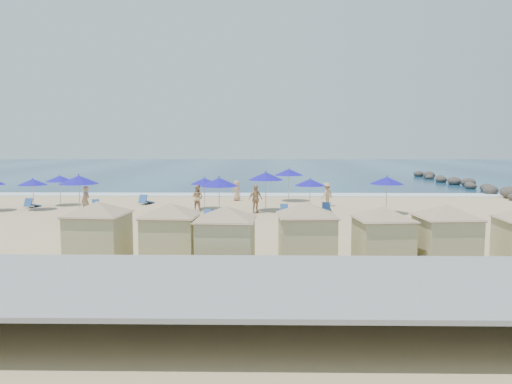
# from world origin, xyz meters

# --- Properties ---
(ground) EXTENTS (160.00, 160.00, 0.00)m
(ground) POSITION_xyz_m (0.00, 0.00, 0.00)
(ground) COLOR tan
(ground) RESTS_ON ground
(ocean) EXTENTS (160.00, 80.00, 0.06)m
(ocean) POSITION_xyz_m (0.00, 55.00, 0.03)
(ocean) COLOR navy
(ocean) RESTS_ON ground
(surf_line) EXTENTS (160.00, 2.50, 0.08)m
(surf_line) POSITION_xyz_m (0.00, 15.50, 0.04)
(surf_line) COLOR white
(surf_line) RESTS_ON ground
(seawall) EXTENTS (160.00, 6.10, 1.22)m
(seawall) POSITION_xyz_m (0.00, -13.50, 0.65)
(seawall) COLOR gray
(seawall) RESTS_ON ground
(rock_jetty) EXTENTS (2.56, 26.66, 0.96)m
(rock_jetty) POSITION_xyz_m (24.01, 24.90, 0.36)
(rock_jetty) COLOR #2D2826
(rock_jetty) RESTS_ON ground
(trash_bin) EXTENTS (0.84, 0.84, 0.74)m
(trash_bin) POSITION_xyz_m (5.29, -5.85, 0.37)
(trash_bin) COLOR black
(trash_bin) RESTS_ON ground
(cabana_0) EXTENTS (4.37, 4.37, 2.75)m
(cabana_0) POSITION_xyz_m (-2.87, -9.08, 1.58)
(cabana_0) COLOR tan
(cabana_0) RESTS_ON ground
(cabana_1) EXTENTS (4.26, 4.26, 2.67)m
(cabana_1) POSITION_xyz_m (-0.11, -9.01, 1.53)
(cabana_1) COLOR tan
(cabana_1) RESTS_ON ground
(cabana_2) EXTENTS (4.29, 4.29, 2.70)m
(cabana_2) POSITION_xyz_m (2.07, -10.00, 1.54)
(cabana_2) COLOR tan
(cabana_2) RESTS_ON ground
(cabana_3) EXTENTS (4.36, 4.36, 2.74)m
(cabana_3) POSITION_xyz_m (5.07, -9.18, 1.57)
(cabana_3) COLOR tan
(cabana_3) RESTS_ON ground
(cabana_4) EXTENTS (4.12, 4.12, 2.60)m
(cabana_4) POSITION_xyz_m (7.90, -9.32, 1.49)
(cabana_4) COLOR tan
(cabana_4) RESTS_ON ground
(cabana_5) EXTENTS (4.27, 4.27, 2.69)m
(cabana_5) POSITION_xyz_m (10.26, -9.31, 1.54)
(cabana_5) COLOR tan
(cabana_5) RESTS_ON ground
(umbrella_1) EXTENTS (1.96, 1.96, 2.24)m
(umbrella_1) POSITION_xyz_m (-12.43, 6.07, 1.94)
(umbrella_1) COLOR #A5A8AD
(umbrella_1) RESTS_ON ground
(umbrella_2) EXTENTS (2.01, 2.01, 2.29)m
(umbrella_2) POSITION_xyz_m (-11.54, 8.45, 1.99)
(umbrella_2) COLOR #A5A8AD
(umbrella_2) RESTS_ON ground
(umbrella_3) EXTENTS (2.41, 2.41, 2.74)m
(umbrella_3) POSITION_xyz_m (-7.94, 2.61, 2.38)
(umbrella_3) COLOR #A5A8AD
(umbrella_3) RESTS_ON ground
(umbrella_4) EXTENTS (2.34, 2.34, 2.66)m
(umbrella_4) POSITION_xyz_m (0.76, 1.90, 2.31)
(umbrella_4) COLOR #A5A8AD
(umbrella_4) RESTS_ON ground
(umbrella_5) EXTENTS (1.98, 1.98, 2.26)m
(umbrella_5) POSITION_xyz_m (-0.70, 6.76, 1.96)
(umbrella_5) COLOR #A5A8AD
(umbrella_5) RESTS_ON ground
(umbrella_6) EXTENTS (2.41, 2.41, 2.75)m
(umbrella_6) POSITION_xyz_m (3.57, 5.82, 2.38)
(umbrella_6) COLOR #A5A8AD
(umbrella_6) RESTS_ON ground
(umbrella_7) EXTENTS (2.32, 2.32, 2.64)m
(umbrella_7) POSITION_xyz_m (5.40, 11.35, 2.29)
(umbrella_7) COLOR #A5A8AD
(umbrella_7) RESTS_ON ground
(umbrella_8) EXTENTS (2.07, 2.07, 2.36)m
(umbrella_8) POSITION_xyz_m (6.47, 4.87, 2.05)
(umbrella_8) COLOR #A5A8AD
(umbrella_8) RESTS_ON ground
(umbrella_9) EXTENTS (2.21, 2.21, 2.52)m
(umbrella_9) POSITION_xyz_m (11.45, 4.72, 2.18)
(umbrella_9) COLOR #A5A8AD
(umbrella_9) RESTS_ON ground
(beach_chair_0) EXTENTS (0.80, 1.38, 0.71)m
(beach_chair_0) POSITION_xyz_m (-13.18, 7.32, 0.25)
(beach_chair_0) COLOR #2A549C
(beach_chair_0) RESTS_ON ground
(beach_chair_1) EXTENTS (0.91, 1.22, 0.61)m
(beach_chair_1) POSITION_xyz_m (-8.66, 7.54, 0.21)
(beach_chair_1) COLOR #2A549C
(beach_chair_1) RESTS_ON ground
(beach_chair_2) EXTENTS (1.03, 1.52, 0.77)m
(beach_chair_2) POSITION_xyz_m (-5.45, 9.25, 0.27)
(beach_chair_2) COLOR #2A549C
(beach_chair_2) RESTS_ON ground
(beach_chair_3) EXTENTS (0.96, 1.46, 0.74)m
(beach_chair_3) POSITION_xyz_m (0.25, 1.67, 0.26)
(beach_chair_3) COLOR #2A549C
(beach_chair_3) RESTS_ON ground
(beach_chair_4) EXTENTS (0.74, 1.23, 0.63)m
(beach_chair_4) POSITION_xyz_m (4.72, 5.01, 0.22)
(beach_chair_4) COLOR #2A549C
(beach_chair_4) RESTS_ON ground
(beach_chair_5) EXTENTS (0.77, 1.33, 0.69)m
(beach_chair_5) POSITION_xyz_m (7.66, 5.59, 0.24)
(beach_chair_5) COLOR #2A549C
(beach_chair_5) RESTS_ON ground
(beachgoer_0) EXTENTS (0.82, 0.76, 1.88)m
(beachgoer_0) POSITION_xyz_m (-7.89, 3.54, 0.94)
(beachgoer_0) COLOR tan
(beachgoer_0) RESTS_ON ground
(beachgoer_1) EXTENTS (1.06, 0.96, 1.76)m
(beachgoer_1) POSITION_xyz_m (-1.11, 6.02, 0.88)
(beachgoer_1) COLOR tan
(beachgoer_1) RESTS_ON ground
(beachgoer_2) EXTENTS (1.14, 1.05, 1.87)m
(beachgoer_2) POSITION_xyz_m (2.89, 4.81, 0.94)
(beachgoer_2) COLOR tan
(beachgoer_2) RESTS_ON ground
(beachgoer_3) EXTENTS (1.26, 1.22, 1.72)m
(beachgoer_3) POSITION_xyz_m (8.03, 8.39, 0.86)
(beachgoer_3) COLOR tan
(beachgoer_3) RESTS_ON ground
(beachgoer_4) EXTENTS (0.94, 0.88, 1.62)m
(beachgoer_4) POSITION_xyz_m (1.27, 11.61, 0.81)
(beachgoer_4) COLOR tan
(beachgoer_4) RESTS_ON ground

